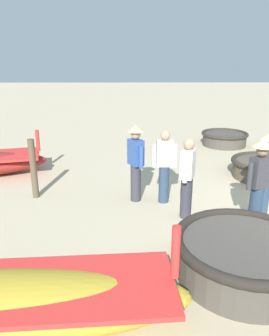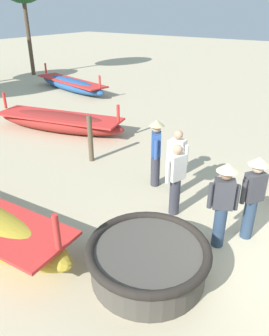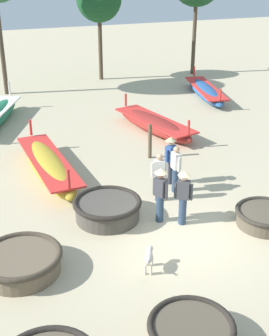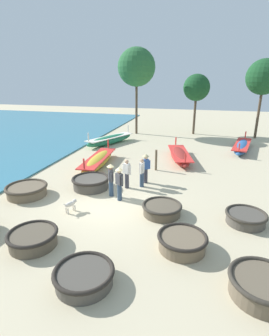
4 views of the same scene
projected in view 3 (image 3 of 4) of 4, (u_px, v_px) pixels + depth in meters
The scene contains 16 objects.
ground_plane at pixel (181, 235), 12.86m from camera, with size 80.00×80.00×0.00m, color #C6B793.
coracle_far_right at pixel (21, 262), 11.25m from camera, with size 2.04×2.04×0.55m.
coracle_far_left at pixel (107, 208), 13.52m from camera, with size 2.00×2.00×0.61m.
coracle_front_right at pixel (191, 333), 9.15m from camera, with size 1.75×1.75×0.54m.
coracle_upturned at pixel (265, 216), 13.24m from camera, with size 1.71×1.71×0.49m.
long_boat_blue_hull at pixel (205, 91), 25.02m from camera, with size 2.16×5.45×1.11m.
long_boat_ochre_hull at pixel (154, 124), 20.15m from camera, with size 2.28×5.04×1.16m.
long_boat_white_hull at pixel (48, 165), 16.20m from camera, with size 1.46×5.43×1.26m.
fisherman_by_coracle at pixel (170, 157), 15.36m from camera, with size 0.47×0.36×1.67m.
fisherman_with_hat at pixel (160, 191), 13.15m from camera, with size 0.36×0.48×1.67m.
fisherman_standing_left at pixel (176, 168), 14.87m from camera, with size 0.22×0.53×1.57m.
fisherman_hauling at pixel (159, 176), 14.33m from camera, with size 0.50×0.33×1.57m.
fisherman_crouching at pixel (183, 194), 13.01m from camera, with size 0.45×0.38×1.67m.
dog at pixel (149, 256), 11.32m from camera, with size 0.41×0.63×0.55m.
mooring_post_inland at pixel (150, 141), 17.44m from camera, with size 0.14×0.14×1.33m, color brown.
tree_rightmost at pixel (99, 0), 26.79m from camera, with size 2.62×2.62×5.97m.
Camera 3 is at (-5.00, -9.78, 7.06)m, focal length 50.00 mm.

